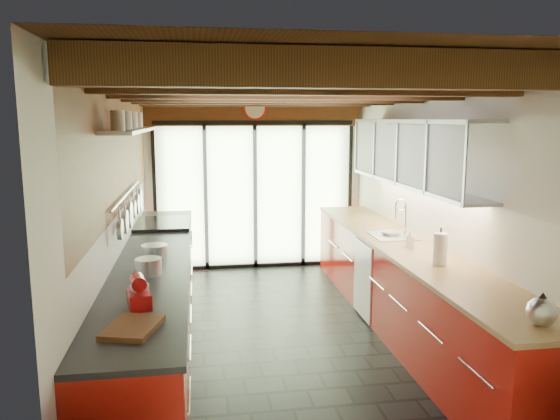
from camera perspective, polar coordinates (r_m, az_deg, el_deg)
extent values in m
plane|color=black|center=(5.75, 0.48, -13.06)|extent=(5.50, 5.50, 0.00)
plane|color=silver|center=(8.08, -2.66, 3.08)|extent=(3.20, 0.00, 3.20)
plane|color=silver|center=(2.78, 9.86, -9.67)|extent=(3.20, 0.00, 3.20)
plane|color=silver|center=(5.36, -16.62, -0.61)|extent=(0.00, 5.50, 5.50)
plane|color=silver|center=(5.85, 16.15, 0.24)|extent=(0.00, 5.50, 5.50)
plane|color=#472814|center=(5.32, 0.53, 13.77)|extent=(5.50, 5.50, 0.00)
cube|color=#593316|center=(3.12, 7.48, 14.46)|extent=(3.14, 0.14, 0.22)
cube|color=#593316|center=(3.99, 3.76, 13.43)|extent=(3.14, 0.14, 0.22)
cube|color=#593316|center=(4.87, 1.41, 12.74)|extent=(3.14, 0.14, 0.22)
cube|color=#593316|center=(5.75, -0.22, 12.25)|extent=(3.14, 0.14, 0.22)
cube|color=#593316|center=(6.65, -1.41, 11.88)|extent=(3.14, 0.14, 0.22)
cube|color=#593316|center=(7.54, -2.31, 11.60)|extent=(3.14, 0.14, 0.22)
cube|color=brown|center=(7.99, -2.69, 10.55)|extent=(3.14, 0.06, 0.50)
plane|color=brown|center=(5.48, -16.37, 6.72)|extent=(0.00, 4.90, 4.90)
plane|color=#C6EAAD|center=(8.09, -2.64, 1.48)|extent=(2.90, 0.00, 2.90)
cube|color=black|center=(8.06, -12.94, 1.21)|extent=(0.05, 0.04, 2.15)
cube|color=black|center=(8.36, 7.31, 1.67)|extent=(0.05, 0.04, 2.15)
cube|color=black|center=(8.05, -2.60, 1.44)|extent=(0.06, 0.05, 2.15)
cube|color=black|center=(7.97, -2.66, 9.11)|extent=(2.90, 0.05, 0.06)
cylinder|color=red|center=(7.95, -2.66, 10.55)|extent=(0.34, 0.04, 0.34)
cylinder|color=beige|center=(7.93, -2.64, 10.56)|extent=(0.28, 0.02, 0.28)
cube|color=#B01810|center=(5.54, -12.82, -9.32)|extent=(0.65, 5.00, 0.88)
cube|color=black|center=(5.41, -12.99, -4.70)|extent=(0.68, 5.00, 0.04)
cube|color=silver|center=(6.93, -12.01, -5.47)|extent=(0.66, 0.90, 0.90)
cube|color=black|center=(6.82, -12.16, -1.48)|extent=(0.65, 0.90, 0.06)
cube|color=#B01810|center=(5.92, 12.88, -8.08)|extent=(0.65, 5.00, 0.88)
cube|color=#AA8052|center=(5.80, 13.05, -3.74)|extent=(0.68, 5.00, 0.04)
cube|color=white|center=(6.17, 8.64, -7.21)|extent=(0.02, 0.60, 0.84)
cube|color=silver|center=(6.16, 11.68, -2.68)|extent=(0.45, 0.52, 0.02)
cylinder|color=silver|center=(6.18, 13.00, -1.04)|extent=(0.02, 0.02, 0.34)
torus|color=silver|center=(6.13, 12.53, 0.50)|extent=(0.14, 0.02, 0.14)
plane|color=silver|center=(5.94, 12.18, 5.87)|extent=(0.00, 3.00, 3.00)
cube|color=#9EA0A5|center=(6.03, 13.58, 2.67)|extent=(0.34, 3.00, 0.03)
cube|color=#9EA0A5|center=(5.99, 13.84, 9.05)|extent=(0.34, 3.00, 0.03)
cylinder|color=silver|center=(5.62, -15.69, 1.64)|extent=(0.02, 2.20, 0.02)
cube|color=silver|center=(5.47, -15.17, 8.08)|extent=(0.28, 2.60, 0.03)
cylinder|color=silver|center=(4.77, -16.37, -1.96)|extent=(0.04, 0.18, 0.18)
cylinder|color=silver|center=(5.11, -15.87, -1.18)|extent=(0.04, 0.22, 0.22)
cylinder|color=silver|center=(5.45, -15.43, -0.51)|extent=(0.04, 0.26, 0.26)
cylinder|color=silver|center=(5.79, -15.05, 0.09)|extent=(0.04, 0.18, 0.18)
cylinder|color=silver|center=(6.14, -14.71, 0.62)|extent=(0.04, 0.22, 0.22)
cylinder|color=silver|center=(6.43, -14.44, 1.03)|extent=(0.04, 0.26, 0.26)
cube|color=red|center=(3.94, -14.51, -9.00)|extent=(0.20, 0.28, 0.11)
cylinder|color=red|center=(3.89, -14.62, -7.28)|extent=(0.13, 0.18, 0.10)
cylinder|color=silver|center=(3.97, -14.47, -8.29)|extent=(0.15, 0.15, 0.11)
cylinder|color=silver|center=(4.70, -13.59, -5.77)|extent=(0.28, 0.28, 0.14)
cylinder|color=silver|center=(5.37, -12.99, -4.06)|extent=(0.29, 0.29, 0.10)
cube|color=brown|center=(3.56, -15.16, -11.75)|extent=(0.39, 0.46, 0.03)
sphere|color=silver|center=(3.86, 25.67, -9.46)|extent=(0.25, 0.25, 0.19)
cone|color=black|center=(3.82, 25.79, -7.99)|extent=(0.09, 0.09, 0.05)
cylinder|color=silver|center=(3.93, 24.83, -8.90)|extent=(0.05, 0.07, 0.04)
cylinder|color=white|center=(5.05, 16.41, -3.97)|extent=(0.13, 0.13, 0.28)
cylinder|color=silver|center=(5.02, 16.51, -2.05)|extent=(0.03, 0.03, 0.05)
imported|color=silver|center=(5.67, 13.47, -2.95)|extent=(0.10, 0.10, 0.17)
imported|color=silver|center=(6.20, 11.49, -2.40)|extent=(0.25, 0.25, 0.05)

